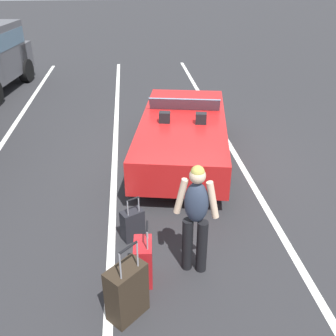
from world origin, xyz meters
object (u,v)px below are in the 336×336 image
(convertible_car, at_px, (183,131))
(traveler_person, at_px, (196,214))
(suitcase_medium_bright, at_px, (143,262))
(suitcase_small_carryon, at_px, (132,224))
(suitcase_large_black, at_px, (127,292))

(convertible_car, distance_m, traveler_person, 3.61)
(suitcase_medium_bright, height_order, traveler_person, traveler_person)
(traveler_person, bearing_deg, suitcase_small_carryon, 65.55)
(suitcase_medium_bright, bearing_deg, convertible_car, -102.15)
(traveler_person, bearing_deg, suitcase_large_black, 145.04)
(suitcase_medium_bright, relative_size, traveler_person, 0.55)
(suitcase_large_black, height_order, suitcase_medium_bright, suitcase_large_black)
(suitcase_small_carryon, bearing_deg, convertible_car, -51.09)
(suitcase_large_black, relative_size, suitcase_small_carryon, 1.45)
(suitcase_large_black, relative_size, traveler_person, 0.67)
(suitcase_large_black, xyz_separation_m, traveler_person, (0.70, -0.94, 0.56))
(convertible_car, height_order, traveler_person, traveler_person)
(suitcase_large_black, height_order, suitcase_small_carryon, suitcase_large_black)
(convertible_car, distance_m, suitcase_large_black, 4.47)
(suitcase_large_black, distance_m, suitcase_small_carryon, 1.49)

